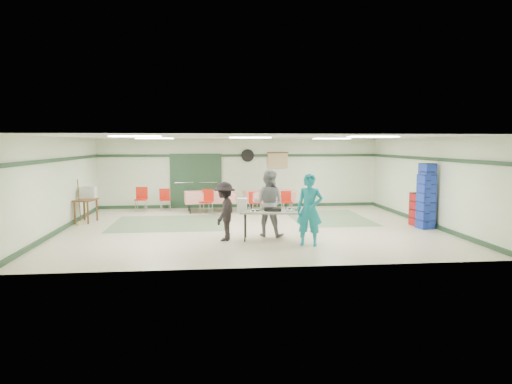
{
  "coord_description": "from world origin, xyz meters",
  "views": [
    {
      "loc": [
        -1.22,
        -13.48,
        2.49
      ],
      "look_at": [
        0.14,
        -0.3,
        1.1
      ],
      "focal_mm": 32.0,
      "sensor_mm": 36.0,
      "label": 1
    }
  ],
  "objects": [
    {
      "name": "volunteer_grey",
      "position": [
        0.38,
        -1.33,
        0.9
      ],
      "size": [
        1.08,
        0.99,
        1.8
      ],
      "primitive_type": "imported",
      "rotation": [
        0.0,
        0.0,
        2.71
      ],
      "color": "gray",
      "rests_on": "floor"
    },
    {
      "name": "chair_a",
      "position": [
        0.95,
        2.7,
        0.51
      ],
      "size": [
        0.48,
        0.48,
        0.84
      ],
      "rotation": [
        0.0,
        0.0,
        0.28
      ],
      "color": "#B1250E",
      "rests_on": "floor"
    },
    {
      "name": "broom",
      "position": [
        -5.23,
        1.0,
        0.73
      ],
      "size": [
        0.06,
        0.23,
        1.39
      ],
      "primitive_type": "cylinder",
      "rotation": [
        0.14,
        0.0,
        -0.15
      ],
      "color": "brown",
      "rests_on": "floor"
    },
    {
      "name": "chair_d",
      "position": [
        -1.3,
        2.7,
        0.55
      ],
      "size": [
        0.54,
        0.54,
        0.89
      ],
      "rotation": [
        0.0,
        0.0,
        -0.37
      ],
      "color": "#B1250E",
      "rests_on": "floor"
    },
    {
      "name": "green_patch_a",
      "position": [
        -2.5,
        1.0,
        0.0
      ],
      "size": [
        3.5,
        3.0,
        0.01
      ],
      "primitive_type": "cube",
      "color": "#638460",
      "rests_on": "floor"
    },
    {
      "name": "wall_fan",
      "position": [
        0.3,
        4.44,
        2.05
      ],
      "size": [
        0.5,
        0.1,
        0.5
      ],
      "primitive_type": "cylinder",
      "rotation": [
        1.57,
        0.0,
        0.0
      ],
      "color": "black",
      "rests_on": "wall_back"
    },
    {
      "name": "baking_pan",
      "position": [
        0.42,
        -1.83,
        0.8
      ],
      "size": [
        0.47,
        0.33,
        0.08
      ],
      "primitive_type": "cube",
      "rotation": [
        0.0,
        0.0,
        -0.13
      ],
      "color": "black",
      "rests_on": "serving_table"
    },
    {
      "name": "baseboard_left",
      "position": [
        -5.47,
        0.0,
        0.06
      ],
      "size": [
        0.06,
        9.0,
        0.12
      ],
      "primitive_type": "cube",
      "rotation": [
        0.0,
        0.0,
        1.57
      ],
      "color": "#1F3A24",
      "rests_on": "floor"
    },
    {
      "name": "crate_stack_blue_b",
      "position": [
        5.15,
        -0.71,
        0.8
      ],
      "size": [
        0.47,
        0.47,
        1.61
      ],
      "primitive_type": "cube",
      "rotation": [
        0.0,
        0.0,
        0.14
      ],
      "color": "#192C98",
      "rests_on": "floor"
    },
    {
      "name": "wall_left",
      "position": [
        -5.5,
        0.0,
        1.35
      ],
      "size": [
        0.0,
        9.0,
        9.0
      ],
      "primitive_type": "plane",
      "rotation": [
        1.57,
        0.0,
        1.57
      ],
      "color": "beige",
      "rests_on": "floor"
    },
    {
      "name": "ceiling",
      "position": [
        0.0,
        0.0,
        2.7
      ],
      "size": [
        11.0,
        11.0,
        0.0
      ],
      "primitive_type": "plane",
      "rotation": [
        3.14,
        0.0,
        0.0
      ],
      "color": "white",
      "rests_on": "wall_back"
    },
    {
      "name": "sheet_tray_mid",
      "position": [
        0.36,
        -1.7,
        0.77
      ],
      "size": [
        0.57,
        0.46,
        0.02
      ],
      "primitive_type": "cube",
      "rotation": [
        0.0,
        0.0,
        -0.13
      ],
      "color": "silver",
      "rests_on": "serving_table"
    },
    {
      "name": "trim_left",
      "position": [
        -5.47,
        0.0,
        2.05
      ],
      "size": [
        0.06,
        9.0,
        0.1
      ],
      "primitive_type": "cube",
      "rotation": [
        0.0,
        0.0,
        1.57
      ],
      "color": "#1F3A24",
      "rests_on": "wall_back"
    },
    {
      "name": "printer_table",
      "position": [
        -5.15,
        1.44,
        0.63
      ],
      "size": [
        0.67,
        0.9,
        0.74
      ],
      "rotation": [
        0.0,
        0.0,
        -0.18
      ],
      "color": "brown",
      "rests_on": "floor"
    },
    {
      "name": "dining_table_a",
      "position": [
        1.01,
        3.27,
        0.57
      ],
      "size": [
        1.94,
        1.09,
        0.77
      ],
      "rotation": [
        0.0,
        0.0,
        0.16
      ],
      "color": "red",
      "rests_on": "floor"
    },
    {
      "name": "sheet_tray_right",
      "position": [
        1.03,
        -1.9,
        0.77
      ],
      "size": [
        0.57,
        0.46,
        0.02
      ],
      "primitive_type": "cube",
      "rotation": [
        0.0,
        0.0,
        -0.13
      ],
      "color": "silver",
      "rests_on": "serving_table"
    },
    {
      "name": "chair_b",
      "position": [
        0.39,
        2.69,
        0.48
      ],
      "size": [
        0.45,
        0.45,
        0.78
      ],
      "rotation": [
        0.0,
        0.0,
        0.29
      ],
      "color": "#B1250E",
      "rests_on": "floor"
    },
    {
      "name": "green_patch_b",
      "position": [
        2.8,
        1.5,
        0.0
      ],
      "size": [
        2.5,
        3.5,
        0.01
      ],
      "primitive_type": "cube",
      "color": "#638460",
      "rests_on": "floor"
    },
    {
      "name": "wall_right",
      "position": [
        5.5,
        0.0,
        1.35
      ],
      "size": [
        0.0,
        9.0,
        9.0
      ],
      "primitive_type": "plane",
      "rotation": [
        1.57,
        0.0,
        -1.57
      ],
      "color": "beige",
      "rests_on": "floor"
    },
    {
      "name": "crate_stack_red",
      "position": [
        5.15,
        -0.21,
        0.5
      ],
      "size": [
        0.42,
        0.42,
        1.01
      ],
      "primitive_type": "cube",
      "rotation": [
        0.0,
        0.0,
        0.1
      ],
      "color": "maroon",
      "rests_on": "floor"
    },
    {
      "name": "floor",
      "position": [
        0.0,
        0.0,
        0.0
      ],
      "size": [
        11.0,
        11.0,
        0.0
      ],
      "primitive_type": "plane",
      "color": "beige",
      "rests_on": "ground"
    },
    {
      "name": "double_door_left",
      "position": [
        -2.2,
        4.44,
        1.05
      ],
      "size": [
        0.9,
        0.06,
        2.1
      ],
      "primitive_type": "cube",
      "color": "gray",
      "rests_on": "floor"
    },
    {
      "name": "trim_back",
      "position": [
        0.0,
        4.47,
        2.05
      ],
      "size": [
        11.0,
        0.06,
        0.1
      ],
      "primitive_type": "cube",
      "color": "#1F3A24",
      "rests_on": "wall_back"
    },
    {
      "name": "door_frame",
      "position": [
        -1.73,
        4.42,
        1.05
      ],
      "size": [
        2.0,
        0.03,
        2.15
      ],
      "primitive_type": "cube",
      "color": "#1F3A24",
      "rests_on": "floor"
    },
    {
      "name": "office_printer",
      "position": [
        -5.15,
        1.81,
        0.93
      ],
      "size": [
        0.48,
        0.42,
        0.37
      ],
      "primitive_type": "cube",
      "rotation": [
        0.0,
        0.0,
        0.02
      ],
      "color": "#B6B5B1",
      "rests_on": "printer_table"
    },
    {
      "name": "baseboard_right",
      "position": [
        5.47,
        0.0,
        0.06
      ],
      "size": [
        0.06,
        9.0,
        0.12
      ],
      "primitive_type": "cube",
      "rotation": [
        0.0,
        0.0,
        1.57
      ],
      "color": "#1F3A24",
      "rests_on": "floor"
    },
    {
      "name": "wall_front",
      "position": [
        0.0,
        -4.5,
        1.35
      ],
      "size": [
        11.0,
        0.0,
        11.0
      ],
      "primitive_type": "plane",
      "rotation": [
        -1.57,
        0.0,
        0.0
      ],
      "color": "beige",
      "rests_on": "floor"
    },
    {
      "name": "serving_table",
      "position": [
        0.45,
        -1.84,
        0.71
      ],
      "size": [
        1.79,
        0.91,
        0.76
      ],
      "rotation": [
        0.0,
        0.0,
        -0.13
      ],
      "color": "#A3A49F",
      "rests_on": "floor"
    },
    {
      "name": "crate_stack_blue_a",
      "position": [
        5.15,
        -0.73,
        0.97
      ],
      "size": [
        0.45,
        0.45,
        1.94
      ],
      "primitive_type": "cube",
      "rotation": [
        0.0,
        0.0,
        0.25
      ],
      "color": "#192C98",
      "rests_on": "floor"
    },
    {
      "name": "foam_box_stack",
      "position": [
        -0.37,
        -1.8,
        0.93
      ],
      "size": [
        0.28,
        0.26,
        0.34
      ],
      "primitive_type": "cube",
      "rotation": [
        0.0,
        0.0,
        -0.13
      ],
      "color": "white",
      "rests_on": "serving_table"
    },
    {
      "name": "sheet_tray_left",
      "position": [
        -0.1,
        -1.92,
        0.77
      ],
      "size": [
        0.66,
        0.54,
        0.02
      ],
      "primitive_type": "cube",
      "rotation": [
        0.0,
        0.0,
        -0.13
      ],
      "color": "silver",
      "rests_on": "serving_table"
    },
    {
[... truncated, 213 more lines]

